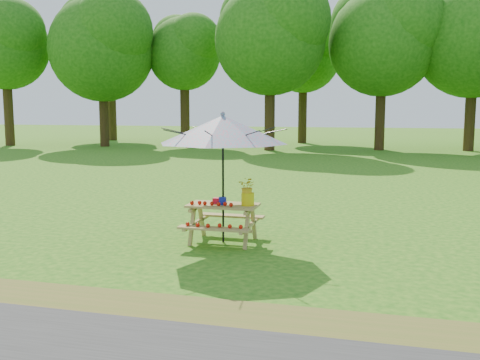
# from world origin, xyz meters

# --- Properties ---
(picnic_table) EXTENTS (1.20, 1.32, 0.67)m
(picnic_table) POSITION_xyz_m (-4.49, 0.50, 0.33)
(picnic_table) COLOR #AA8B4D
(picnic_table) RESTS_ON ground
(patio_umbrella) EXTENTS (2.31, 2.31, 2.25)m
(patio_umbrella) POSITION_xyz_m (-4.49, 0.50, 1.95)
(patio_umbrella) COLOR black
(patio_umbrella) RESTS_ON ground
(produce_bins) EXTENTS (0.25, 0.32, 0.13)m
(produce_bins) POSITION_xyz_m (-4.54, 0.53, 0.72)
(produce_bins) COLOR red
(produce_bins) RESTS_ON picnic_table
(tomatoes_row) EXTENTS (0.77, 0.13, 0.07)m
(tomatoes_row) POSITION_xyz_m (-4.64, 0.32, 0.71)
(tomatoes_row) COLOR red
(tomatoes_row) RESTS_ON picnic_table
(flower_bucket) EXTENTS (0.35, 0.32, 0.49)m
(flower_bucket) POSITION_xyz_m (-4.05, 0.49, 0.93)
(flower_bucket) COLOR yellow
(flower_bucket) RESTS_ON picnic_table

